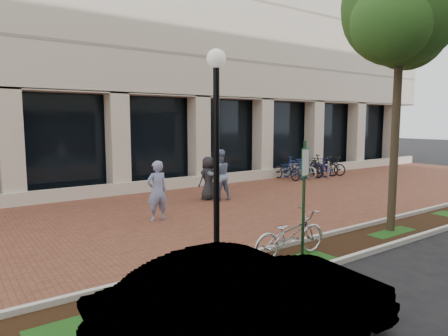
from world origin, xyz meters
TOP-DOWN VIEW (x-y plane):
  - ground at (0.00, 0.00)m, footprint 120.00×120.00m
  - brick_plaza at (0.00, 0.00)m, footprint 40.00×9.00m
  - planting_strip at (0.00, -5.25)m, footprint 40.00×1.50m
  - curb_plaza_side at (0.00, -4.50)m, footprint 40.00×0.12m
  - curb_street_side at (0.00, -6.00)m, footprint 40.00×0.12m
  - parking_sign at (-1.59, -5.25)m, footprint 0.34×0.07m
  - lamppost at (-3.76, -4.99)m, footprint 0.36×0.36m
  - street_tree at (2.08, -5.11)m, footprint 3.72×3.10m
  - locked_bicycle at (-1.85, -5.09)m, footprint 2.04×0.77m
  - pedestrian_left at (-2.75, -0.28)m, footprint 0.68×0.45m
  - pedestrian_mid at (0.60, 1.22)m, footprint 1.06×0.89m
  - pedestrian_right at (0.32, 1.54)m, footprint 0.90×0.66m
  - bollard at (8.26, 2.29)m, footprint 0.12×0.12m
  - bike_rack_cluster at (8.22, 3.62)m, footprint 4.30×2.12m
  - sedan_near_curb at (-4.91, -7.48)m, footprint 4.21×1.77m

SIDE VIEW (x-z plane):
  - ground at x=0.00m, z-range 0.00..0.00m
  - brick_plaza at x=0.00m, z-range 0.00..0.01m
  - planting_strip at x=0.00m, z-range 0.00..0.01m
  - curb_plaza_side at x=0.00m, z-range 0.00..0.12m
  - curb_street_side at x=0.00m, z-range 0.00..0.12m
  - bollard at x=8.26m, z-range 0.01..0.98m
  - locked_bicycle at x=-1.85m, z-range 0.00..1.06m
  - bike_rack_cluster at x=8.22m, z-range -0.04..1.13m
  - sedan_near_curb at x=-4.91m, z-range 0.00..1.35m
  - pedestrian_right at x=0.32m, z-range 0.00..1.69m
  - pedestrian_left at x=-2.75m, z-range 0.00..1.86m
  - pedestrian_mid at x=0.60m, z-range 0.00..1.97m
  - parking_sign at x=-1.59m, z-range 0.34..2.96m
  - lamppost at x=-3.76m, z-range 0.28..4.67m
  - street_tree at x=2.08m, z-range 2.04..9.62m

